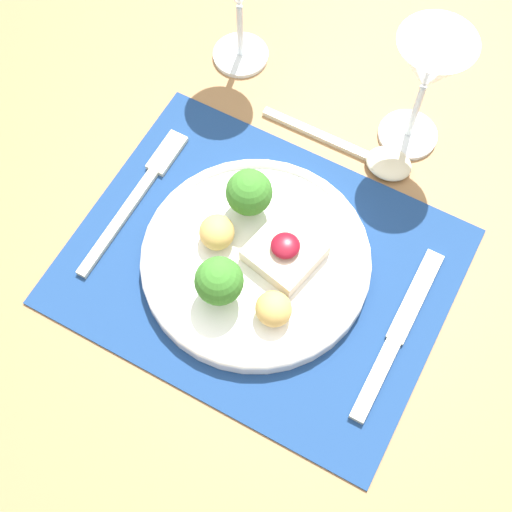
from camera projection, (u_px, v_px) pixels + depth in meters
ground_plane at (258, 415)px, 1.48m from camera, size 8.00×8.00×0.00m
dining_table at (259, 296)px, 0.88m from camera, size 1.17×1.21×0.75m
placemat at (260, 266)px, 0.80m from camera, size 0.41×0.33×0.00m
dinner_plate at (254, 256)px, 0.78m from camera, size 0.26×0.26×0.08m
fork at (140, 191)px, 0.83m from camera, size 0.02×0.21×0.01m
knife at (392, 344)px, 0.75m from camera, size 0.02×0.21×0.01m
spoon at (375, 158)px, 0.85m from camera, size 0.20×0.05×0.02m
wine_glass_near at (429, 70)px, 0.76m from camera, size 0.09×0.09×0.17m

